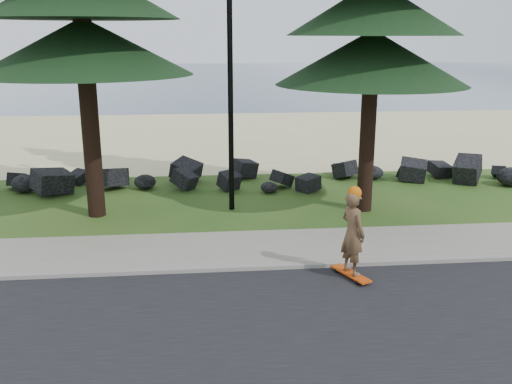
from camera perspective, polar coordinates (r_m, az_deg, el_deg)
ground at (r=12.27m, az=-1.61°, el=-6.15°), size 160.00×160.00×0.00m
road at (r=8.27m, az=0.63°, el=-17.66°), size 160.00×7.00×0.02m
kerb at (r=11.42m, az=-1.30°, el=-7.58°), size 160.00×0.20×0.10m
sidewalk at (r=12.44m, az=-1.68°, el=-5.64°), size 160.00×2.00×0.08m
beach_sand at (r=26.28m, az=-3.78°, el=5.61°), size 160.00×15.00×0.01m
ocean at (r=62.54m, az=-4.87°, el=11.37°), size 160.00×58.00×0.01m
seawall_boulders at (r=17.59m, az=-2.86°, el=0.60°), size 60.00×2.40×1.10m
lamp_post at (r=14.60m, az=-2.62°, el=13.97°), size 0.25×0.14×8.14m
skateboarder at (r=10.89m, az=9.65°, el=-4.10°), size 0.62×0.99×1.82m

